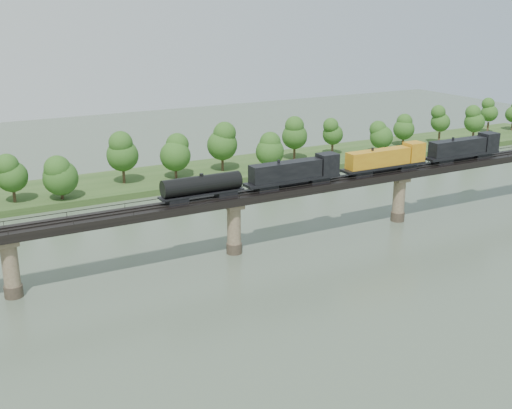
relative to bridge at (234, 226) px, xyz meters
name	(u,v)px	position (x,y,z in m)	size (l,w,h in m)	color
ground	(323,318)	(0.00, -30.00, -5.46)	(400.00, 400.00, 0.00)	#3D4B3B
far_bank	(140,182)	(0.00, 55.00, -4.66)	(300.00, 24.00, 1.60)	#2A451B
bridge	(234,226)	(0.00, 0.00, 0.00)	(236.00, 30.00, 11.50)	#473A2D
bridge_superstructure	(234,194)	(0.00, 0.00, 6.33)	(220.00, 4.90, 0.75)	black
far_treeline	(113,159)	(-8.21, 50.52, 3.37)	(289.06, 17.54, 13.60)	#382619
freight_train	(356,164)	(27.97, 0.00, 8.74)	(82.21, 3.20, 5.66)	black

